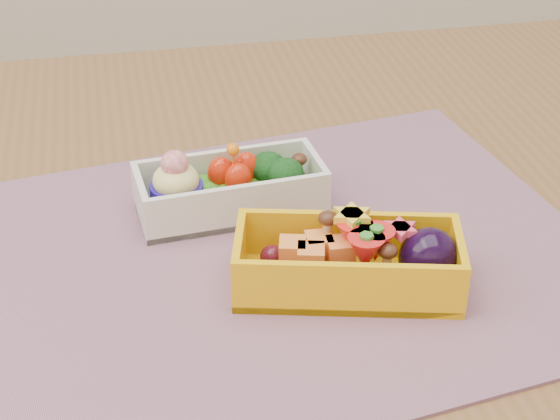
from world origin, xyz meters
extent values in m
cube|color=brown|center=(0.00, 0.00, 0.73)|extent=(1.20, 0.80, 0.04)
cube|color=gray|center=(-0.03, -0.03, 0.75)|extent=(0.52, 0.43, 0.00)
cube|color=silver|center=(-0.05, 0.04, 0.77)|extent=(0.15, 0.08, 0.04)
ellipsoid|color=#5FB124|center=(-0.05, 0.04, 0.77)|extent=(0.14, 0.07, 0.02)
cylinder|color=#231497|center=(-0.09, 0.04, 0.77)|extent=(0.04, 0.04, 0.03)
sphere|color=red|center=(-0.09, 0.04, 0.80)|extent=(0.02, 0.02, 0.02)
ellipsoid|color=red|center=(-0.05, 0.05, 0.78)|extent=(0.02, 0.02, 0.03)
ellipsoid|color=red|center=(-0.04, 0.04, 0.78)|extent=(0.02, 0.02, 0.03)
ellipsoid|color=red|center=(-0.03, 0.05, 0.78)|extent=(0.02, 0.02, 0.03)
sphere|color=orange|center=(-0.05, 0.04, 0.81)|extent=(0.01, 0.01, 0.01)
ellipsoid|color=black|center=(-0.02, 0.05, 0.78)|extent=(0.03, 0.03, 0.02)
ellipsoid|color=black|center=(-0.01, 0.04, 0.78)|extent=(0.03, 0.03, 0.02)
ellipsoid|color=#3F2111|center=(0.01, 0.05, 0.79)|extent=(0.01, 0.01, 0.01)
cube|color=#EDAF0C|center=(0.02, -0.07, 0.77)|extent=(0.17, 0.10, 0.04)
ellipsoid|color=#490D1A|center=(-0.02, -0.07, 0.77)|extent=(0.09, 0.06, 0.02)
cube|color=orange|center=(-0.01, -0.07, 0.78)|extent=(0.05, 0.04, 0.02)
cone|color=red|center=(0.02, -0.07, 0.79)|extent=(0.03, 0.03, 0.03)
cone|color=red|center=(0.03, -0.08, 0.79)|extent=(0.03, 0.03, 0.03)
cone|color=red|center=(0.02, -0.09, 0.79)|extent=(0.03, 0.03, 0.03)
cylinder|color=yellow|center=(0.02, -0.06, 0.80)|extent=(0.03, 0.03, 0.01)
cylinder|color=#E53F5B|center=(0.05, -0.08, 0.80)|extent=(0.03, 0.03, 0.01)
ellipsoid|color=#3F2111|center=(0.01, -0.05, 0.78)|extent=(0.01, 0.01, 0.01)
ellipsoid|color=#3F2111|center=(0.04, -0.09, 0.78)|extent=(0.01, 0.01, 0.01)
ellipsoid|color=black|center=(0.07, -0.09, 0.78)|extent=(0.04, 0.04, 0.04)
camera|label=1|loc=(-0.13, -0.56, 1.13)|focal=57.61mm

